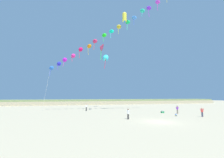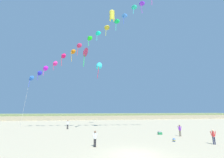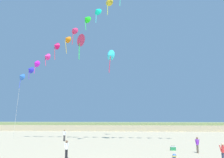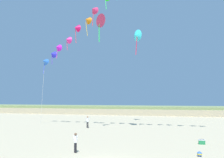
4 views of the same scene
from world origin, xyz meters
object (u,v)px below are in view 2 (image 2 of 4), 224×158
(person_mid_center, at_px, (180,130))
(large_kite_mid_trail, at_px, (98,66))
(person_far_left, at_px, (95,138))
(beach_cooler, at_px, (160,133))
(beach_ball, at_px, (174,140))
(large_kite_low_lead, at_px, (84,52))
(person_near_left, at_px, (68,124))
(person_near_right, at_px, (213,136))
(large_kite_high_solo, at_px, (112,16))

(person_mid_center, height_order, large_kite_mid_trail, large_kite_mid_trail)
(person_far_left, relative_size, beach_cooler, 2.64)
(beach_cooler, bearing_deg, beach_ball, -98.25)
(person_far_left, relative_size, large_kite_low_lead, 0.40)
(person_near_left, relative_size, large_kite_mid_trail, 0.38)
(beach_cooler, xyz_separation_m, beach_ball, (-0.71, -4.88, -0.03))
(person_near_right, distance_m, large_kite_low_lead, 23.22)
(person_mid_center, distance_m, large_kite_mid_trail, 24.70)
(person_far_left, bearing_deg, person_near_left, 106.68)
(person_near_left, distance_m, person_near_right, 23.04)
(person_near_left, xyz_separation_m, beach_ball, (13.58, -13.56, -0.78))
(beach_ball, bearing_deg, large_kite_low_lead, 136.53)
(person_mid_center, xyz_separation_m, beach_ball, (-2.78, -3.03, -0.71))
(person_near_right, bearing_deg, beach_ball, 148.15)
(person_near_right, relative_size, beach_ball, 4.23)
(person_far_left, height_order, beach_ball, person_far_left)
(person_far_left, bearing_deg, person_mid_center, 19.32)
(person_near_right, bearing_deg, beach_cooler, 110.79)
(person_near_right, bearing_deg, large_kite_low_lead, 138.93)
(large_kite_mid_trail, relative_size, beach_cooler, 7.47)
(large_kite_mid_trail, distance_m, beach_ball, 26.40)
(person_far_left, bearing_deg, person_near_right, -4.20)
(large_kite_mid_trail, bearing_deg, large_kite_high_solo, -82.32)
(person_near_left, distance_m, person_far_left, 15.36)
(large_kite_low_lead, distance_m, large_kite_mid_trail, 10.84)
(large_kite_high_solo, relative_size, beach_cooler, 4.58)
(person_mid_center, bearing_deg, large_kite_low_lead, 151.88)
(person_mid_center, bearing_deg, large_kite_high_solo, 148.10)
(person_mid_center, relative_size, person_far_left, 1.01)
(beach_cooler, bearing_deg, large_kite_mid_trail, 117.61)
(large_kite_high_solo, height_order, beach_cooler, large_kite_high_solo)
(person_near_right, distance_m, person_mid_center, 5.14)
(person_near_right, height_order, beach_ball, person_near_right)
(beach_cooler, height_order, beach_ball, beach_cooler)
(person_near_left, bearing_deg, person_far_left, -73.32)
(person_near_left, relative_size, person_far_left, 1.09)
(person_near_left, bearing_deg, large_kite_high_solo, -33.70)
(person_mid_center, height_order, large_kite_low_lead, large_kite_low_lead)
(person_near_left, xyz_separation_m, beach_cooler, (14.29, -8.68, -0.75))
(person_near_right, bearing_deg, large_kite_mid_trail, 115.60)
(person_mid_center, distance_m, large_kite_low_lead, 20.55)
(person_far_left, xyz_separation_m, beach_ball, (9.17, 1.16, -0.70))
(large_kite_mid_trail, bearing_deg, person_far_left, -94.29)
(person_near_right, height_order, person_mid_center, person_mid_center)
(beach_ball, bearing_deg, person_mid_center, 47.47)
(person_near_left, bearing_deg, large_kite_mid_trail, 49.53)
(person_near_right, distance_m, person_far_left, 12.55)
(large_kite_mid_trail, distance_m, large_kite_high_solo, 13.94)
(person_near_right, xyz_separation_m, person_mid_center, (-0.57, 5.11, 0.00))
(large_kite_high_solo, height_order, beach_ball, large_kite_high_solo)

